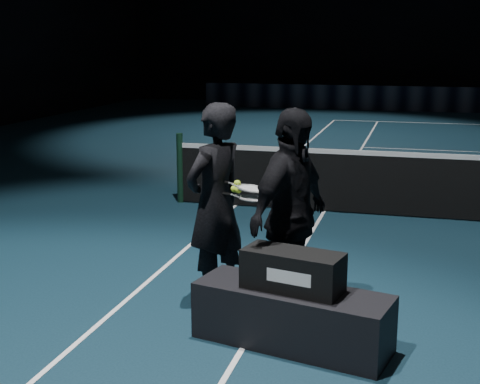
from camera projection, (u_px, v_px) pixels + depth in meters
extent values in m
cylinder|color=black|center=(180.00, 168.00, 10.49)|extent=(0.10, 0.10, 1.10)
cube|color=black|center=(292.00, 317.00, 5.58)|extent=(1.72, 0.90, 0.49)
cube|color=black|center=(293.00, 270.00, 5.49)|extent=(0.88, 0.52, 0.33)
cube|color=white|center=(289.00, 278.00, 5.32)|extent=(0.37, 0.09, 0.11)
imported|color=black|center=(215.00, 203.00, 6.43)|extent=(0.73, 0.84, 1.94)
imported|color=black|center=(290.00, 217.00, 5.95)|extent=(0.85, 1.23, 1.94)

